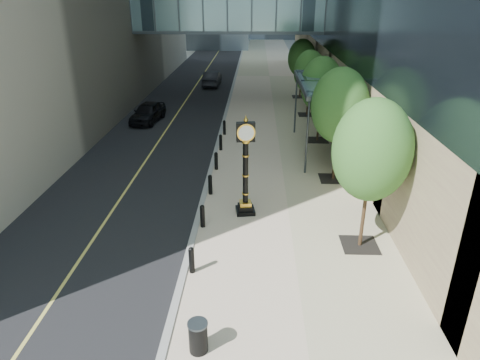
% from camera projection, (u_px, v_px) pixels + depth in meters
% --- Properties ---
extents(ground, '(320.00, 320.00, 0.00)m').
position_uv_depth(ground, '(269.00, 293.00, 14.12)').
color(ground, gray).
rests_on(ground, ground).
extents(road, '(8.00, 180.00, 0.02)m').
position_uv_depth(road, '(202.00, 76.00, 50.96)').
color(road, black).
rests_on(road, ground).
extents(sidewalk, '(8.00, 180.00, 0.06)m').
position_uv_depth(sidewalk, '(269.00, 76.00, 50.68)').
color(sidewalk, '#C5B098').
rests_on(sidewalk, ground).
extents(curb, '(0.25, 180.00, 0.07)m').
position_uv_depth(curb, '(236.00, 76.00, 50.82)').
color(curb, gray).
rests_on(curb, ground).
extents(skywalk, '(17.00, 4.20, 5.80)m').
position_uv_depth(skywalk, '(229.00, 10.00, 36.75)').
color(skywalk, slate).
rests_on(skywalk, ground).
extents(entrance_canopy, '(3.00, 8.00, 4.38)m').
position_uv_depth(entrance_canopy, '(325.00, 84.00, 25.13)').
color(entrance_canopy, '#383F44').
rests_on(entrance_canopy, ground).
extents(bollard_row, '(0.20, 16.20, 0.90)m').
position_uv_depth(bollard_row, '(213.00, 173.00, 22.25)').
color(bollard_row, black).
rests_on(bollard_row, sidewalk).
extents(street_trees, '(2.84, 28.70, 5.83)m').
position_uv_depth(street_trees, '(324.00, 88.00, 25.94)').
color(street_trees, black).
rests_on(street_trees, sidewalk).
extents(street_clock, '(0.93, 0.93, 4.36)m').
position_uv_depth(street_clock, '(246.00, 174.00, 18.44)').
color(street_clock, black).
rests_on(street_clock, sidewalk).
extents(trash_bin, '(0.60, 0.60, 0.90)m').
position_uv_depth(trash_bin, '(198.00, 338.00, 11.62)').
color(trash_bin, black).
rests_on(trash_bin, sidewalk).
extents(pedestrian, '(0.66, 0.55, 1.55)m').
position_uv_depth(pedestrian, '(349.00, 171.00, 21.57)').
color(pedestrian, '#AAA59B').
rests_on(pedestrian, sidewalk).
extents(car_near, '(2.30, 4.51, 1.47)m').
position_uv_depth(car_near, '(148.00, 112.00, 32.59)').
color(car_near, black).
rests_on(car_near, road).
extents(car_far, '(1.74, 4.55, 1.48)m').
position_uv_depth(car_far, '(212.00, 79.00, 45.38)').
color(car_far, black).
rests_on(car_far, road).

